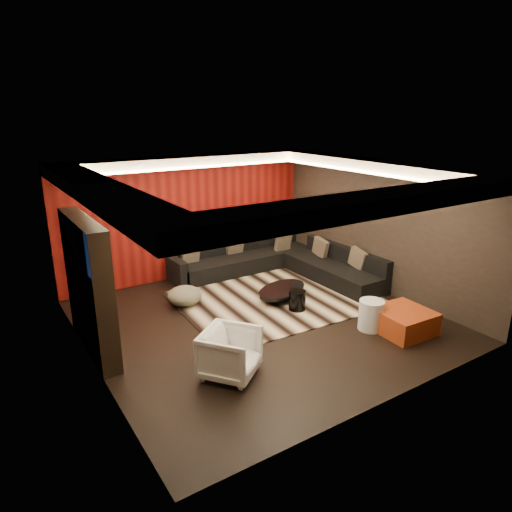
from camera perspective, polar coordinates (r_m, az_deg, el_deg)
floor at (r=8.62m, az=0.50°, el=-8.10°), size 6.00×6.00×0.02m
ceiling at (r=7.80m, az=0.56°, el=10.86°), size 6.00×6.00×0.02m
wall_back at (r=10.65m, az=-8.46°, el=4.87°), size 6.00×0.02×2.80m
wall_left at (r=6.99m, az=-20.55°, el=-3.08°), size 0.02×6.00×2.80m
wall_right at (r=10.02m, az=15.08°, el=3.61°), size 0.02×6.00×2.80m
red_feature_wall at (r=10.62m, az=-8.37°, el=4.83°), size 5.98×0.05×2.78m
soffit_back at (r=10.16m, az=-8.05°, el=11.65°), size 6.00×0.60×0.22m
soffit_front at (r=5.79m, az=15.54°, el=6.52°), size 6.00×0.60×0.22m
soffit_left at (r=6.73m, az=-19.18°, el=7.71°), size 0.60×4.80×0.22m
soffit_right at (r=9.56m, az=14.43°, el=10.89°), size 0.60×4.80×0.22m
cove_back at (r=9.87m, az=-7.17°, el=10.98°), size 4.80×0.08×0.04m
cove_front at (r=6.03m, az=13.07°, el=6.28°), size 4.80×0.08×0.04m
cove_left at (r=6.84m, az=-16.33°, el=7.35°), size 0.08×4.80×0.04m
cove_right at (r=9.33m, az=12.94°, el=10.27°), size 0.08×4.80×0.04m
tv_surround at (r=7.68m, az=-20.18°, el=-3.58°), size 0.30×2.00×2.20m
tv_screen at (r=7.60m, az=-19.29°, el=-0.90°), size 0.04×1.30×0.80m
tv_shelf at (r=7.86m, az=-18.73°, el=-6.08°), size 0.04×1.60×0.04m
rug at (r=9.54m, az=2.69°, el=-5.31°), size 4.15×3.20×0.02m
coffee_table at (r=9.49m, az=3.26°, el=-4.67°), size 1.66×1.66×0.22m
drum_stool at (r=8.96m, az=5.17°, el=-5.53°), size 0.37×0.37×0.39m
striped_pouf at (r=9.26m, az=-8.89°, el=-4.93°), size 0.89×0.89×0.38m
white_side_table at (r=8.43m, az=14.18°, el=-7.16°), size 0.51×0.51×0.55m
orange_ottoman at (r=8.53m, az=17.91°, el=-7.74°), size 0.95×0.95×0.40m
armchair at (r=6.83m, az=-3.24°, el=-12.04°), size 1.09×1.10×0.72m
sectional_sofa at (r=10.85m, az=2.73°, el=-0.96°), size 3.65×3.50×0.75m
throw_pillows at (r=10.76m, az=2.62°, el=0.88°), size 3.23×2.74×0.50m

